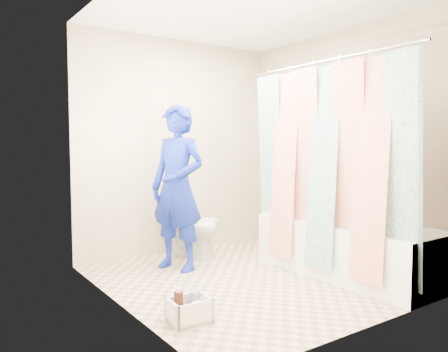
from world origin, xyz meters
TOP-DOWN VIEW (x-y plane):
  - floor at (0.00, 0.00)m, footprint 2.60×2.60m
  - ceiling at (0.00, 0.00)m, footprint 2.40×2.60m
  - wall_back at (0.00, 1.30)m, footprint 2.40×0.02m
  - wall_front at (0.00, -1.30)m, footprint 2.40×0.02m
  - wall_left at (-1.20, 0.00)m, footprint 0.02×2.60m
  - wall_right at (1.20, 0.00)m, footprint 0.02×2.60m
  - bathtub at (0.85, -0.43)m, footprint 0.70×1.75m
  - curtain_rod at (0.52, -0.43)m, footprint 0.02×1.90m
  - shower_curtain at (0.52, -0.43)m, footprint 0.06×1.75m
  - toilet at (0.01, 1.01)m, footprint 0.54×0.73m
  - tank_lid at (0.04, 0.91)m, footprint 0.44×0.29m
  - tank_internals at (-0.08, 1.17)m, footprint 0.16×0.07m
  - plumber at (-0.36, 0.66)m, footprint 0.60×0.70m
  - cleaning_caddy at (-0.92, -0.54)m, footprint 0.29×0.24m

SIDE VIEW (x-z plane):
  - floor at x=0.00m, z-range 0.00..0.00m
  - cleaning_caddy at x=-0.92m, z-range -0.03..0.18m
  - bathtub at x=0.85m, z-range 0.02..0.52m
  - toilet at x=0.01m, z-range 0.00..0.66m
  - tank_lid at x=0.04m, z-range 0.37..0.41m
  - tank_internals at x=-0.08m, z-range 0.55..0.76m
  - plumber at x=-0.36m, z-range 0.00..1.61m
  - shower_curtain at x=0.52m, z-range 0.12..1.92m
  - wall_back at x=0.00m, z-range 0.00..2.40m
  - wall_front at x=0.00m, z-range 0.00..2.40m
  - wall_left at x=-1.20m, z-range 0.00..2.40m
  - wall_right at x=1.20m, z-range 0.00..2.40m
  - curtain_rod at x=0.52m, z-range 1.94..1.96m
  - ceiling at x=0.00m, z-range 2.39..2.41m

